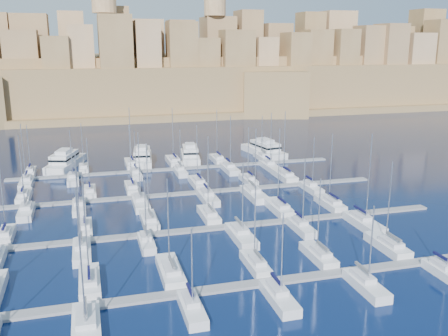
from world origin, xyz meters
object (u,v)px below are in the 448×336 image
object	(u,v)px
sailboat_4	(319,255)
motor_yacht_a	(65,161)
motor_yacht_c	(190,155)
sailboat_2	(170,271)
motor_yacht_d	(264,149)
motor_yacht_b	(142,157)

from	to	relation	value
sailboat_4	motor_yacht_a	size ratio (longest dim) A/B	0.69
sailboat_4	motor_yacht_a	bearing A→B (deg)	118.81
motor_yacht_a	motor_yacht_c	bearing A→B (deg)	-1.89
sailboat_2	motor_yacht_d	size ratio (longest dim) A/B	0.77
sailboat_2	motor_yacht_d	xyz separation A→B (m)	(39.74, 70.41, 0.97)
motor_yacht_a	motor_yacht_d	xyz separation A→B (m)	(55.97, 0.07, 0.00)
sailboat_2	motor_yacht_a	size ratio (longest dim) A/B	0.77
motor_yacht_a	motor_yacht_b	size ratio (longest dim) A/B	1.09
sailboat_2	motor_yacht_d	world-z (taller)	sailboat_2
sailboat_2	motor_yacht_a	bearing A→B (deg)	102.99
motor_yacht_d	motor_yacht_c	bearing A→B (deg)	-177.01
sailboat_2	sailboat_4	world-z (taller)	sailboat_2
sailboat_4	motor_yacht_a	xyz separation A→B (m)	(-39.00, 70.90, 0.99)
sailboat_4	motor_yacht_b	bearing A→B (deg)	104.99
motor_yacht_a	motor_yacht_b	xyz separation A→B (m)	(20.19, -0.64, 0.00)
sailboat_2	motor_yacht_b	xyz separation A→B (m)	(3.96, 69.71, 0.97)
motor_yacht_c	motor_yacht_b	bearing A→B (deg)	177.98
motor_yacht_a	motor_yacht_c	world-z (taller)	same
motor_yacht_a	motor_yacht_c	size ratio (longest dim) A/B	1.16
motor_yacht_b	sailboat_4	bearing A→B (deg)	-75.01
sailboat_4	motor_yacht_d	xyz separation A→B (m)	(16.97, 70.97, 0.99)
motor_yacht_b	motor_yacht_c	xyz separation A→B (m)	(13.34, -0.47, 0.00)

